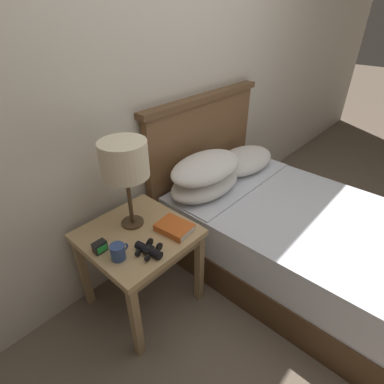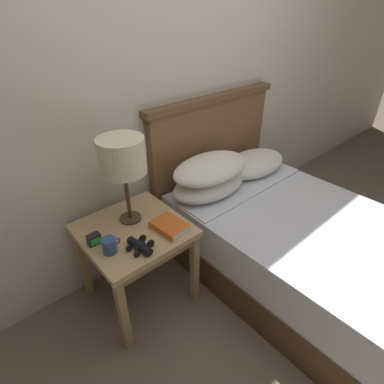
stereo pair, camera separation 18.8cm
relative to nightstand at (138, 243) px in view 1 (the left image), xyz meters
name	(u,v)px [view 1 (the left image)]	position (x,y,z in m)	size (l,w,h in m)	color
ground_plane	(267,289)	(0.62, -0.57, -0.50)	(20.00, 20.00, 0.00)	#6B5B4C
wall_back	(166,74)	(0.62, 0.36, 0.80)	(8.00, 0.06, 2.60)	beige
nightstand	(138,243)	(0.00, 0.00, 0.00)	(0.58, 0.58, 0.58)	tan
bed	(294,234)	(0.91, -0.56, -0.19)	(1.21, 1.97, 1.13)	#4E3520
table_lamp	(124,161)	(0.04, 0.08, 0.49)	(0.25, 0.25, 0.52)	#4C3823
book_on_nightstand	(174,228)	(0.16, -0.15, 0.10)	(0.17, 0.21, 0.04)	silver
binoculars_pair	(149,250)	(-0.06, -0.18, 0.10)	(0.15, 0.16, 0.05)	black
coffee_mug	(118,252)	(-0.19, -0.09, 0.12)	(0.10, 0.08, 0.08)	#334C84
alarm_clock	(100,247)	(-0.23, 0.02, 0.11)	(0.07, 0.05, 0.06)	black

